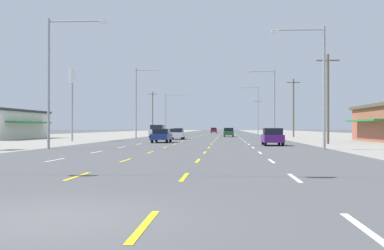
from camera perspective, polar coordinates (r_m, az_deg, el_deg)
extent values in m
plane|color=#4C4C4F|center=(74.21, 1.68, -1.53)|extent=(572.00, 572.00, 0.00)
cube|color=gray|center=(79.19, -16.52, -1.44)|extent=(28.00, 440.00, 0.01)
cube|color=gray|center=(77.25, 20.36, -1.46)|extent=(28.00, 440.00, 0.01)
cube|color=white|center=(24.16, -16.14, -4.07)|extent=(0.14, 2.60, 0.01)
cube|color=white|center=(31.30, -11.39, -3.21)|extent=(0.14, 2.60, 0.01)
cube|color=white|center=(38.57, -8.42, -2.66)|extent=(0.14, 2.60, 0.01)
cube|color=white|center=(45.92, -6.39, -2.29)|extent=(0.14, 2.60, 0.01)
cube|color=white|center=(53.31, -4.93, -2.01)|extent=(0.14, 2.60, 0.01)
cube|color=white|center=(60.72, -3.83, -1.80)|extent=(0.14, 2.60, 0.01)
cube|color=white|center=(68.16, -2.96, -1.64)|extent=(0.14, 2.60, 0.01)
cube|color=white|center=(75.61, -2.27, -1.51)|extent=(0.14, 2.60, 0.01)
cube|color=white|center=(83.06, -1.70, -1.40)|extent=(0.14, 2.60, 0.01)
cube|color=white|center=(90.53, -1.22, -1.31)|extent=(0.14, 2.60, 0.01)
cube|color=white|center=(98.00, -0.82, -1.23)|extent=(0.14, 2.60, 0.01)
cube|color=white|center=(105.47, -0.47, -1.16)|extent=(0.14, 2.60, 0.01)
cube|color=white|center=(112.95, -0.17, -1.11)|extent=(0.14, 2.60, 0.01)
cube|color=white|center=(120.43, 0.09, -1.06)|extent=(0.14, 2.60, 0.01)
cube|color=white|center=(127.91, 0.32, -1.01)|extent=(0.14, 2.60, 0.01)
cube|color=white|center=(135.39, 0.53, -0.97)|extent=(0.14, 2.60, 0.01)
cube|color=white|center=(142.88, 0.72, -0.94)|extent=(0.14, 2.60, 0.01)
cube|color=white|center=(150.37, 0.88, -0.90)|extent=(0.14, 2.60, 0.01)
cube|color=white|center=(157.86, 1.03, -0.88)|extent=(0.14, 2.60, 0.01)
cube|color=white|center=(165.35, 1.17, -0.85)|extent=(0.14, 2.60, 0.01)
cube|color=white|center=(172.84, 1.29, -0.83)|extent=(0.14, 2.60, 0.01)
cube|color=white|center=(180.33, 1.41, -0.80)|extent=(0.14, 2.60, 0.01)
cube|color=white|center=(187.82, 1.52, -0.78)|extent=(0.14, 2.60, 0.01)
cube|color=white|center=(195.31, 1.61, -0.76)|extent=(0.14, 2.60, 0.01)
cube|color=white|center=(202.81, 1.70, -0.75)|extent=(0.14, 2.60, 0.01)
cube|color=white|center=(210.30, 1.79, -0.73)|extent=(0.14, 2.60, 0.01)
cube|color=white|center=(217.79, 1.86, -0.72)|extent=(0.14, 2.60, 0.01)
cube|color=white|center=(225.29, 1.94, -0.70)|extent=(0.14, 2.60, 0.01)
cube|color=yellow|center=(15.96, -13.63, -6.02)|extent=(0.14, 2.60, 0.01)
cube|color=yellow|center=(23.19, -7.98, -4.24)|extent=(0.14, 2.60, 0.01)
cube|color=yellow|center=(30.55, -5.04, -3.29)|extent=(0.14, 2.60, 0.01)
cube|color=yellow|center=(37.97, -3.25, -2.70)|extent=(0.14, 2.60, 0.01)
cube|color=yellow|center=(45.41, -2.04, -2.31)|extent=(0.14, 2.60, 0.01)
cube|color=yellow|center=(52.87, -1.18, -2.03)|extent=(0.14, 2.60, 0.01)
cube|color=yellow|center=(60.34, -0.53, -1.81)|extent=(0.14, 2.60, 0.01)
cube|color=yellow|center=(67.82, -0.02, -1.64)|extent=(0.14, 2.60, 0.01)
cube|color=yellow|center=(75.30, 0.38, -1.51)|extent=(0.14, 2.60, 0.01)
cube|color=yellow|center=(82.78, 0.71, -1.40)|extent=(0.14, 2.60, 0.01)
cube|color=yellow|center=(90.27, 0.99, -1.31)|extent=(0.14, 2.60, 0.01)
cube|color=yellow|center=(97.76, 1.23, -1.23)|extent=(0.14, 2.60, 0.01)
cube|color=yellow|center=(105.25, 1.43, -1.16)|extent=(0.14, 2.60, 0.01)
cube|color=yellow|center=(112.74, 1.60, -1.11)|extent=(0.14, 2.60, 0.01)
cube|color=yellow|center=(120.24, 1.76, -1.06)|extent=(0.14, 2.60, 0.01)
cube|color=yellow|center=(127.73, 1.89, -1.01)|extent=(0.14, 2.60, 0.01)
cube|color=yellow|center=(135.22, 2.01, -0.97)|extent=(0.14, 2.60, 0.01)
cube|color=yellow|center=(142.72, 2.12, -0.94)|extent=(0.14, 2.60, 0.01)
cube|color=yellow|center=(150.21, 2.22, -0.90)|extent=(0.14, 2.60, 0.01)
cube|color=yellow|center=(157.71, 2.30, -0.88)|extent=(0.14, 2.60, 0.01)
cube|color=yellow|center=(165.21, 2.38, -0.85)|extent=(0.14, 2.60, 0.01)
cube|color=yellow|center=(172.70, 2.45, -0.83)|extent=(0.14, 2.60, 0.01)
cube|color=yellow|center=(180.20, 2.52, -0.80)|extent=(0.14, 2.60, 0.01)
cube|color=yellow|center=(187.70, 2.58, -0.78)|extent=(0.14, 2.60, 0.01)
cube|color=yellow|center=(195.19, 2.64, -0.76)|extent=(0.14, 2.60, 0.01)
cube|color=yellow|center=(202.69, 2.69, -0.75)|extent=(0.14, 2.60, 0.01)
cube|color=yellow|center=(210.19, 2.74, -0.73)|extent=(0.14, 2.60, 0.01)
cube|color=yellow|center=(217.69, 2.79, -0.72)|extent=(0.14, 2.60, 0.01)
cube|color=yellow|center=(225.19, 2.83, -0.70)|extent=(0.14, 2.60, 0.01)
cube|color=yellow|center=(7.91, -5.78, -11.93)|extent=(0.14, 2.60, 0.01)
cube|color=yellow|center=(15.27, -0.94, -6.29)|extent=(0.14, 2.60, 0.01)
cube|color=yellow|center=(22.72, 0.71, -4.32)|extent=(0.14, 2.60, 0.01)
cube|color=yellow|center=(30.20, 1.54, -3.32)|extent=(0.14, 2.60, 0.01)
cube|color=yellow|center=(37.69, 2.04, -2.72)|extent=(0.14, 2.60, 0.01)
cube|color=yellow|center=(45.18, 2.38, -2.32)|extent=(0.14, 2.60, 0.01)
cube|color=yellow|center=(52.67, 2.62, -2.03)|extent=(0.14, 2.60, 0.01)
cube|color=yellow|center=(60.16, 2.80, -1.82)|extent=(0.14, 2.60, 0.01)
cube|color=yellow|center=(67.66, 2.94, -1.65)|extent=(0.14, 2.60, 0.01)
cube|color=yellow|center=(75.16, 3.05, -1.51)|extent=(0.14, 2.60, 0.01)
cube|color=yellow|center=(82.65, 3.14, -1.40)|extent=(0.14, 2.60, 0.01)
cube|color=yellow|center=(90.15, 3.21, -1.31)|extent=(0.14, 2.60, 0.01)
cube|color=yellow|center=(97.65, 3.28, -1.23)|extent=(0.14, 2.60, 0.01)
cube|color=yellow|center=(105.15, 3.33, -1.17)|extent=(0.14, 2.60, 0.01)
cube|color=yellow|center=(112.65, 3.38, -1.11)|extent=(0.14, 2.60, 0.01)
cube|color=yellow|center=(120.15, 3.42, -1.06)|extent=(0.14, 2.60, 0.01)
cube|color=yellow|center=(127.65, 3.46, -1.01)|extent=(0.14, 2.60, 0.01)
cube|color=yellow|center=(135.14, 3.49, -0.97)|extent=(0.14, 2.60, 0.01)
cube|color=yellow|center=(142.64, 3.52, -0.94)|extent=(0.14, 2.60, 0.01)
cube|color=yellow|center=(150.14, 3.55, -0.90)|extent=(0.14, 2.60, 0.01)
cube|color=yellow|center=(157.64, 3.57, -0.88)|extent=(0.14, 2.60, 0.01)
cube|color=yellow|center=(165.14, 3.60, -0.85)|extent=(0.14, 2.60, 0.01)
cube|color=yellow|center=(172.64, 3.62, -0.83)|extent=(0.14, 2.60, 0.01)
cube|color=yellow|center=(180.14, 3.63, -0.80)|extent=(0.14, 2.60, 0.01)
cube|color=yellow|center=(187.64, 3.65, -0.78)|extent=(0.14, 2.60, 0.01)
cube|color=yellow|center=(195.14, 3.67, -0.76)|extent=(0.14, 2.60, 0.01)
cube|color=yellow|center=(202.64, 3.68, -0.75)|extent=(0.14, 2.60, 0.01)
cube|color=yellow|center=(210.14, 3.69, -0.73)|extent=(0.14, 2.60, 0.01)
cube|color=yellow|center=(217.64, 3.71, -0.72)|extent=(0.14, 2.60, 0.01)
cube|color=yellow|center=(225.14, 3.72, -0.70)|extent=(0.14, 2.60, 0.01)
cube|color=white|center=(8.09, 20.01, -11.64)|extent=(0.14, 2.60, 0.01)
cube|color=white|center=(15.37, 12.25, -6.25)|extent=(0.14, 2.60, 0.01)
cube|color=white|center=(22.79, 9.56, -4.31)|extent=(0.14, 2.60, 0.01)
cube|color=white|center=(30.25, 8.19, -3.32)|extent=(0.14, 2.60, 0.01)
cube|color=white|center=(37.73, 7.37, -2.72)|extent=(0.14, 2.60, 0.01)
cube|color=white|center=(45.21, 6.82, -2.32)|extent=(0.14, 2.60, 0.01)
cube|color=white|center=(52.70, 6.43, -2.03)|extent=(0.14, 2.60, 0.01)
cube|color=white|center=(60.19, 6.13, -1.81)|extent=(0.14, 2.60, 0.01)
cube|color=white|center=(67.68, 5.90, -1.65)|extent=(0.14, 2.60, 0.01)
cube|color=white|center=(75.18, 5.72, -1.51)|extent=(0.14, 2.60, 0.01)
cube|color=white|center=(82.67, 5.57, -1.40)|extent=(0.14, 2.60, 0.01)
cube|color=white|center=(90.17, 5.44, -1.31)|extent=(0.14, 2.60, 0.01)
cube|color=white|center=(97.67, 5.33, -1.23)|extent=(0.14, 2.60, 0.01)
cube|color=white|center=(105.16, 5.24, -1.16)|extent=(0.14, 2.60, 0.01)
cube|color=white|center=(112.66, 5.16, -1.11)|extent=(0.14, 2.60, 0.01)
cube|color=white|center=(120.16, 5.09, -1.06)|extent=(0.14, 2.60, 0.01)
cube|color=white|center=(127.66, 5.03, -1.01)|extent=(0.14, 2.60, 0.01)
cube|color=white|center=(135.16, 4.98, -0.97)|extent=(0.14, 2.60, 0.01)
cube|color=white|center=(142.65, 4.93, -0.94)|extent=(0.14, 2.60, 0.01)
cube|color=white|center=(150.15, 4.89, -0.90)|extent=(0.14, 2.60, 0.01)
cube|color=white|center=(157.65, 4.85, -0.88)|extent=(0.14, 2.60, 0.01)
cube|color=white|center=(165.15, 4.81, -0.85)|extent=(0.14, 2.60, 0.01)
cube|color=white|center=(172.65, 4.78, -0.83)|extent=(0.14, 2.60, 0.01)
cube|color=white|center=(180.15, 4.75, -0.80)|extent=(0.14, 2.60, 0.01)
cube|color=white|center=(187.65, 4.72, -0.78)|extent=(0.14, 2.60, 0.01)
cube|color=white|center=(195.15, 4.69, -0.76)|extent=(0.14, 2.60, 0.01)
cube|color=white|center=(202.65, 4.67, -0.75)|extent=(0.14, 2.60, 0.01)
cube|color=white|center=(210.15, 4.65, -0.73)|extent=(0.14, 2.60, 0.01)
cube|color=white|center=(217.65, 4.63, -0.72)|extent=(0.14, 2.60, 0.01)
cube|color=white|center=(225.15, 4.61, -0.70)|extent=(0.14, 2.60, 0.01)
cube|color=#4C196B|center=(42.59, 9.66, -1.60)|extent=(1.72, 3.90, 0.66)
cube|color=black|center=(42.33, 9.69, -0.77)|extent=(1.58, 1.90, 0.58)
cylinder|color=black|center=(43.93, 8.52, -1.99)|extent=(0.20, 0.60, 0.60)
cylinder|color=black|center=(44.07, 10.44, -1.98)|extent=(0.20, 0.60, 0.60)
cylinder|color=black|center=(41.14, 8.82, -2.11)|extent=(0.20, 0.60, 0.60)
cylinder|color=black|center=(41.29, 10.87, -2.10)|extent=(0.20, 0.60, 0.60)
cube|color=navy|center=(50.25, -3.69, -1.40)|extent=(1.80, 4.50, 0.62)
cube|color=black|center=(50.14, -3.71, -0.75)|extent=(1.62, 2.10, 0.52)
cylinder|color=black|center=(51.90, -4.31, -1.71)|extent=(0.22, 0.64, 0.64)
cylinder|color=black|center=(51.69, -2.62, -1.72)|extent=(0.22, 0.64, 0.64)
cylinder|color=black|center=(48.83, -4.84, -1.80)|extent=(0.22, 0.64, 0.64)
cylinder|color=black|center=(48.62, -3.04, -1.81)|extent=(0.22, 0.64, 0.64)
cube|color=white|center=(63.76, -1.81, -1.17)|extent=(1.80, 4.50, 0.62)
cube|color=black|center=(63.66, -1.82, -0.66)|extent=(1.62, 2.10, 0.52)
cylinder|color=black|center=(65.39, -2.34, -1.42)|extent=(0.22, 0.64, 0.64)
cylinder|color=black|center=(65.24, -1.00, -1.42)|extent=(0.22, 0.64, 0.64)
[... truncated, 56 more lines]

